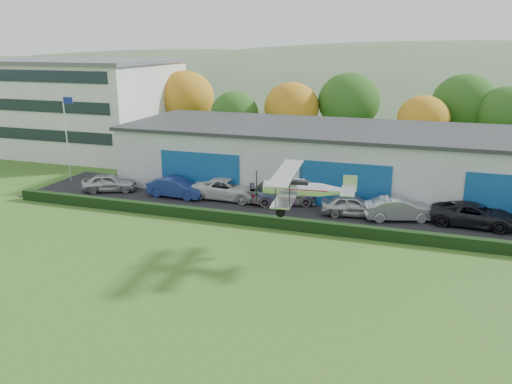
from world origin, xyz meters
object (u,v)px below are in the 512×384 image
(flagpole, at_px, (67,130))
(biplane, at_px, (301,187))
(hangar, at_px, (356,159))
(car_2, at_px, (228,189))
(car_5, at_px, (399,209))
(car_3, at_px, (284,194))
(car_4, at_px, (353,205))
(car_1, at_px, (176,188))
(car_0, at_px, (109,183))
(car_6, at_px, (474,215))
(office_block, at_px, (81,105))

(flagpole, xyz_separation_m, biplane, (23.95, -10.17, -0.49))
(hangar, relative_size, car_2, 6.87)
(car_5, height_order, biplane, biplane)
(car_3, bearing_deg, car_2, 72.27)
(hangar, height_order, car_4, hangar)
(car_4, height_order, biplane, biplane)
(car_4, xyz_separation_m, biplane, (-1.87, -8.54, 3.46))
(hangar, bearing_deg, car_2, -144.86)
(flagpole, relative_size, car_1, 1.64)
(car_0, distance_m, car_5, 23.91)
(car_5, xyz_separation_m, biplane, (-5.15, -8.65, 3.42))
(hangar, distance_m, car_1, 15.51)
(hangar, relative_size, car_1, 8.33)
(car_1, xyz_separation_m, car_6, (22.73, 0.34, -0.01))
(car_1, relative_size, car_2, 0.82)
(car_6, distance_m, biplane, 14.04)
(office_block, distance_m, car_5, 40.18)
(flagpole, distance_m, car_4, 26.18)
(car_3, distance_m, car_5, 8.94)
(office_block, distance_m, flagpole, 15.33)
(car_1, relative_size, car_3, 0.92)
(car_5, bearing_deg, car_4, 73.87)
(office_block, xyz_separation_m, flagpole, (8.12, -13.00, -0.43))
(car_3, distance_m, car_6, 13.91)
(car_2, xyz_separation_m, car_6, (18.55, -0.55, -0.03))
(car_4, height_order, car_5, car_5)
(car_4, bearing_deg, car_3, 69.04)
(car_2, distance_m, car_6, 18.56)
(car_1, bearing_deg, biplane, -121.92)
(hangar, distance_m, biplane, 16.25)
(office_block, distance_m, car_0, 20.34)
(car_2, distance_m, car_3, 4.66)
(car_2, xyz_separation_m, car_4, (10.25, -1.05, -0.04))
(car_1, bearing_deg, car_3, -80.44)
(flagpole, bearing_deg, hangar, 13.51)
(car_1, relative_size, biplane, 0.73)
(hangar, relative_size, flagpole, 5.08)
(hangar, distance_m, car_5, 8.78)
(hangar, xyz_separation_m, car_2, (-9.31, -6.55, -1.79))
(car_4, xyz_separation_m, car_6, (8.30, 0.50, 0.01))
(car_3, height_order, car_5, car_5)
(hangar, height_order, car_5, hangar)
(hangar, height_order, car_3, hangar)
(flagpole, xyz_separation_m, car_5, (29.10, -1.52, -3.92))
(car_3, bearing_deg, car_0, 75.33)
(car_2, bearing_deg, car_1, 102.74)
(car_6, bearing_deg, office_block, 75.25)
(car_4, bearing_deg, flagpole, 77.66)
(car_0, bearing_deg, car_5, -112.69)
(car_6, bearing_deg, car_2, 92.04)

